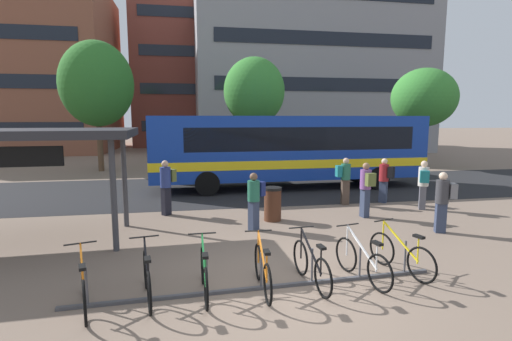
% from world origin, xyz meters
% --- Properties ---
extents(ground, '(200.00, 200.00, 0.00)m').
position_xyz_m(ground, '(0.00, 0.00, 0.00)').
color(ground, '#7A6656').
extents(bus_lane_asphalt, '(80.00, 7.20, 0.01)m').
position_xyz_m(bus_lane_asphalt, '(0.00, 9.93, 0.00)').
color(bus_lane_asphalt, '#232326').
rests_on(bus_lane_asphalt, ground).
extents(city_bus, '(12.06, 2.75, 3.20)m').
position_xyz_m(city_bus, '(2.69, 9.93, 1.78)').
color(city_bus, '#14389E').
rests_on(city_bus, ground).
extents(bike_rack, '(6.90, 0.43, 0.70)m').
position_xyz_m(bike_rack, '(-0.40, 0.06, 0.09)').
color(bike_rack, '#47474C').
rests_on(bike_rack, ground).
extents(parked_bicycle_orange_0, '(0.65, 1.67, 0.99)m').
position_xyz_m(parked_bicycle_orange_0, '(-3.38, -0.17, 0.38)').
color(parked_bicycle_orange_0, black).
rests_on(parked_bicycle_orange_0, ground).
extents(parked_bicycle_black_1, '(0.52, 1.71, 0.99)m').
position_xyz_m(parked_bicycle_black_1, '(-2.40, -0.00, 0.38)').
color(parked_bicycle_black_1, black).
rests_on(parked_bicycle_black_1, ground).
extents(parked_bicycle_green_2, '(0.52, 1.72, 0.99)m').
position_xyz_m(parked_bicycle_green_2, '(-1.43, 0.01, 0.38)').
color(parked_bicycle_green_2, black).
rests_on(parked_bicycle_green_2, ground).
extents(parked_bicycle_orange_3, '(0.52, 1.72, 0.99)m').
position_xyz_m(parked_bicycle_orange_3, '(-0.38, -0.00, 0.38)').
color(parked_bicycle_orange_3, black).
rests_on(parked_bicycle_orange_3, ground).
extents(parked_bicycle_black_4, '(0.52, 1.72, 0.99)m').
position_xyz_m(parked_bicycle_black_4, '(0.55, 0.08, 0.38)').
color(parked_bicycle_black_4, black).
rests_on(parked_bicycle_black_4, ground).
extents(parked_bicycle_white_5, '(0.56, 1.70, 0.99)m').
position_xyz_m(parked_bicycle_white_5, '(1.57, 0.08, 0.38)').
color(parked_bicycle_white_5, black).
rests_on(parked_bicycle_white_5, ground).
extents(parked_bicycle_yellow_6, '(0.66, 1.67, 0.99)m').
position_xyz_m(parked_bicycle_yellow_6, '(2.51, 0.29, 0.38)').
color(parked_bicycle_yellow_6, black).
rests_on(parked_bicycle_yellow_6, ground).
extents(commuter_teal_pack_0, '(0.54, 0.36, 1.70)m').
position_xyz_m(commuter_teal_pack_0, '(3.85, 6.28, 0.99)').
color(commuter_teal_pack_0, '#47382D').
rests_on(commuter_teal_pack_0, ground).
extents(commuter_olive_pack_1, '(0.38, 0.56, 1.73)m').
position_xyz_m(commuter_olive_pack_1, '(3.79, 4.48, 1.00)').
color(commuter_olive_pack_1, '#2D3851').
rests_on(commuter_olive_pack_1, ground).
extents(commuter_olive_pack_2, '(0.59, 0.58, 1.78)m').
position_xyz_m(commuter_olive_pack_2, '(-2.38, 5.91, 1.03)').
color(commuter_olive_pack_2, black).
rests_on(commuter_olive_pack_2, ground).
extents(commuter_black_pack_3, '(0.58, 0.59, 1.65)m').
position_xyz_m(commuter_black_pack_3, '(5.43, 6.31, 0.95)').
color(commuter_black_pack_3, '#2D3851').
rests_on(commuter_black_pack_3, ground).
extents(commuter_teal_pack_4, '(0.51, 0.60, 1.68)m').
position_xyz_m(commuter_teal_pack_4, '(6.18, 5.09, 0.96)').
color(commuter_teal_pack_4, '#565660').
rests_on(commuter_teal_pack_4, ground).
extents(commuter_navy_pack_5, '(0.60, 0.56, 1.62)m').
position_xyz_m(commuter_navy_pack_5, '(0.13, 3.78, 0.93)').
color(commuter_navy_pack_5, '#2D3851').
rests_on(commuter_navy_pack_5, ground).
extents(commuter_grey_pack_6, '(0.59, 0.46, 1.67)m').
position_xyz_m(commuter_grey_pack_6, '(5.12, 2.62, 0.96)').
color(commuter_grey_pack_6, '#2D3851').
rests_on(commuter_grey_pack_6, ground).
extents(trash_bin, '(0.55, 0.55, 1.03)m').
position_xyz_m(trash_bin, '(0.83, 4.63, 0.52)').
color(trash_bin, '#4C2819').
rests_on(trash_bin, ground).
extents(street_tree_0, '(3.80, 3.80, 6.86)m').
position_xyz_m(street_tree_0, '(2.45, 17.32, 4.75)').
color(street_tree_0, brown).
rests_on(street_tree_0, ground).
extents(street_tree_1, '(4.11, 4.11, 7.48)m').
position_xyz_m(street_tree_1, '(-6.77, 17.03, 5.04)').
color(street_tree_1, brown).
rests_on(street_tree_1, ground).
extents(street_tree_2, '(3.88, 3.88, 6.12)m').
position_xyz_m(street_tree_2, '(12.59, 14.96, 4.33)').
color(street_tree_2, brown).
rests_on(street_tree_2, ground).
extents(building_right_wing, '(21.18, 10.79, 25.66)m').
position_xyz_m(building_right_wing, '(9.76, 29.49, 12.83)').
color(building_right_wing, gray).
rests_on(building_right_wing, ground).
extents(building_centre_block, '(16.30, 10.66, 15.23)m').
position_xyz_m(building_centre_block, '(0.78, 39.55, 7.62)').
color(building_centre_block, brown).
rests_on(building_centre_block, ground).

